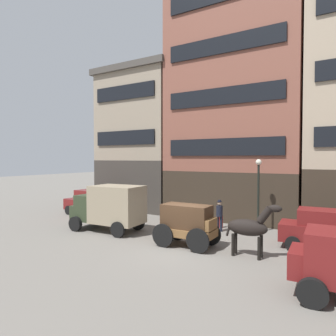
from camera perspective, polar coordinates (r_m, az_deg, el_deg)
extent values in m
plane|color=slate|center=(14.33, 1.90, -15.09)|extent=(120.00, 120.00, 0.00)
cube|color=#38332D|center=(26.57, -3.34, -2.83)|extent=(6.65, 6.90, 3.99)
cube|color=gray|center=(26.69, -3.37, 9.02)|extent=(6.65, 6.90, 7.01)
cube|color=#47423D|center=(27.41, -3.38, 16.84)|extent=(7.15, 7.40, 0.50)
cube|color=black|center=(23.73, -8.22, 5.65)|extent=(5.59, 0.12, 1.10)
cube|color=black|center=(24.22, -8.26, 13.95)|extent=(5.59, 0.12, 1.10)
cube|color=#33281E|center=(23.02, 13.33, -4.51)|extent=(9.07, 6.90, 3.28)
cube|color=brown|center=(23.54, 13.48, 15.45)|extent=(9.07, 6.90, 12.90)
cube|color=black|center=(19.59, 10.21, 3.92)|extent=(7.62, 0.12, 1.10)
cube|color=black|center=(19.96, 10.26, 13.21)|extent=(7.62, 0.12, 1.10)
cube|color=black|center=(20.84, 10.32, 21.93)|extent=(7.62, 0.12, 1.10)
cube|color=brown|center=(14.64, 3.51, -11.88)|extent=(2.72, 1.35, 0.36)
cube|color=#3D2819|center=(14.48, 3.52, -9.08)|extent=(2.31, 1.15, 1.10)
cube|color=brown|center=(14.06, 7.76, -10.46)|extent=(0.42, 1.05, 0.50)
cylinder|color=black|center=(14.94, 7.92, -12.21)|extent=(1.10, 0.10, 1.10)
cylinder|color=black|center=(13.68, 5.59, -13.52)|extent=(1.10, 0.10, 1.10)
cylinder|color=black|center=(15.69, 1.71, -11.50)|extent=(1.10, 0.10, 1.10)
cylinder|color=black|center=(14.50, -1.05, -12.63)|extent=(1.10, 0.10, 1.10)
ellipsoid|color=black|center=(13.44, 14.71, -10.79)|extent=(1.71, 0.63, 0.70)
cylinder|color=black|center=(13.15, 17.80, -8.43)|extent=(0.67, 0.33, 0.76)
ellipsoid|color=black|center=(13.02, 19.54, -7.22)|extent=(0.56, 0.25, 0.30)
cylinder|color=black|center=(13.71, 11.39, -11.16)|extent=(0.27, 0.10, 0.65)
cylinder|color=black|center=(13.67, 17.18, -13.94)|extent=(0.14, 0.14, 0.95)
cylinder|color=black|center=(13.33, 16.81, -14.35)|extent=(0.14, 0.14, 0.95)
cylinder|color=black|center=(13.95, 12.65, -13.58)|extent=(0.14, 0.14, 0.95)
cylinder|color=black|center=(13.62, 12.17, -13.96)|extent=(0.14, 0.14, 0.95)
cube|color=#2D3823|center=(18.56, -14.04, -7.20)|extent=(1.52, 1.80, 1.50)
cube|color=#2D3823|center=(19.07, -15.62, -7.88)|extent=(1.00, 1.51, 0.80)
cube|color=gray|center=(17.39, -9.56, -6.78)|extent=(2.93, 2.09, 2.10)
cube|color=silver|center=(18.82, -15.08, -6.31)|extent=(0.29, 1.37, 0.64)
cylinder|color=black|center=(18.33, -17.08, -10.04)|extent=(0.85, 0.28, 0.84)
cylinder|color=black|center=(19.71, -13.16, -9.17)|extent=(0.85, 0.28, 0.84)
cylinder|color=black|center=(16.42, -9.43, -11.39)|extent=(0.85, 0.28, 0.84)
cylinder|color=black|center=(17.94, -5.74, -10.23)|extent=(0.85, 0.28, 0.84)
cube|color=maroon|center=(10.55, 28.42, -14.37)|extent=(1.49, 1.77, 1.50)
cube|color=maroon|center=(10.66, 24.48, -15.83)|extent=(0.98, 1.49, 0.80)
cube|color=silver|center=(10.49, 25.92, -13.01)|extent=(0.27, 1.37, 0.64)
cylinder|color=black|center=(9.94, 25.58, -20.55)|extent=(0.85, 0.27, 0.84)
cylinder|color=black|center=(11.72, 26.04, -17.04)|extent=(0.85, 0.27, 0.84)
cube|color=maroon|center=(23.28, -14.79, -6.70)|extent=(3.76, 1.74, 0.80)
cube|color=maroon|center=(23.07, -14.56, -4.90)|extent=(1.85, 1.51, 0.70)
cube|color=silver|center=(23.72, -15.93, -5.04)|extent=(0.38, 1.32, 0.56)
cylinder|color=black|center=(23.72, -18.26, -7.56)|extent=(0.67, 0.20, 0.66)
cylinder|color=black|center=(24.78, -15.18, -7.12)|extent=(0.67, 0.20, 0.66)
cylinder|color=black|center=(21.91, -14.33, -8.30)|extent=(0.67, 0.20, 0.66)
cylinder|color=black|center=(23.06, -11.20, -7.77)|extent=(0.67, 0.20, 0.66)
cube|color=maroon|center=(15.77, 27.17, -10.97)|extent=(3.81, 1.86, 0.80)
cube|color=maroon|center=(15.63, 26.66, -8.28)|extent=(1.90, 1.57, 0.70)
cylinder|color=black|center=(16.72, 22.96, -11.58)|extent=(0.67, 0.23, 0.66)
cylinder|color=black|center=(15.10, 22.46, -13.04)|extent=(0.67, 0.23, 0.66)
cylinder|color=black|center=(17.81, 9.36, -10.32)|extent=(0.16, 0.16, 0.85)
cylinder|color=black|center=(17.74, 9.97, -10.37)|extent=(0.16, 0.16, 0.85)
cylinder|color=black|center=(17.63, 9.68, -8.01)|extent=(0.47, 0.47, 0.62)
sphere|color=tan|center=(17.56, 9.69, -6.60)|extent=(0.22, 0.22, 0.22)
cylinder|color=black|center=(17.55, 9.69, -6.28)|extent=(0.28, 0.28, 0.02)
cylinder|color=black|center=(17.54, 9.69, -6.11)|extent=(0.18, 0.18, 0.09)
cylinder|color=black|center=(17.78, 16.67, -5.57)|extent=(0.12, 0.12, 3.80)
sphere|color=silver|center=(17.64, 16.73, 1.08)|extent=(0.32, 0.32, 0.32)
cylinder|color=maroon|center=(18.68, 9.95, -9.98)|extent=(0.24, 0.24, 0.70)
sphere|color=maroon|center=(18.61, 9.96, -8.87)|extent=(0.22, 0.22, 0.22)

